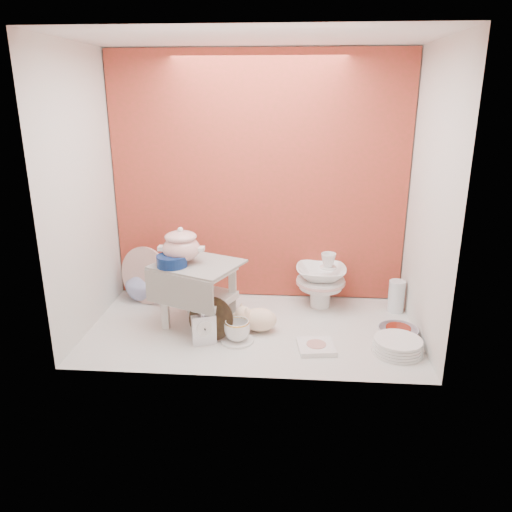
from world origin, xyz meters
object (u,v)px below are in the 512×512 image
Objects in this scene: blue_white_vase at (143,281)px; crystal_bowl at (398,334)px; step_stool at (199,295)px; dinner_plate_stack at (398,346)px; porcelain_tower at (321,280)px; plush_pig at (259,319)px; gold_rim_teacup at (237,330)px; soup_tureen at (181,245)px; floral_platter at (145,275)px; mantel_clock at (204,328)px.

crystal_bowl is at bearing -16.29° from blue_white_vase.
dinner_plate_stack is at bearing 11.09° from step_stool.
blue_white_vase is 0.68× the size of porcelain_tower.
porcelain_tower is (1.11, -0.03, 0.06)m from blue_white_vase.
plush_pig is 0.17m from gold_rim_teacup.
soup_tureen is 0.60m from blue_white_vase.
step_stool is 2.04× the size of crystal_bowl.
floral_platter is 1.53m from crystal_bowl.
soup_tureen is at bearing -45.79° from blue_white_vase.
step_stool is at bearing -155.21° from porcelain_tower.
plush_pig is (0.73, -0.34, -0.11)m from floral_platter.
plush_pig is 1.15× the size of crystal_bowl.
floral_platter is 0.79m from gold_rim_teacup.
floral_platter reaches higher than blue_white_vase.
floral_platter reaches higher than crystal_bowl.
floral_platter is at bearing 160.02° from dinner_plate_stack.
porcelain_tower is (-0.37, 0.55, 0.14)m from dinner_plate_stack.
gold_rim_teacup is at bearing -30.02° from soup_tureen.
step_stool is 1.10m from crystal_bowl.
gold_rim_teacup is at bearing -14.41° from step_stool.
step_stool is at bearing 167.50° from dinner_plate_stack.
crystal_bowl is at bearing -14.55° from floral_platter.
mantel_clock is 0.83m from porcelain_tower.
blue_white_vase is 0.75m from mantel_clock.
step_stool is 3.12× the size of gold_rim_teacup.
step_stool reaches higher than mantel_clock.
dinner_plate_stack is (0.99, -0.01, -0.05)m from mantel_clock.
soup_tureen is 0.94× the size of dinner_plate_stack.
mantel_clock is (0.49, -0.57, -0.03)m from blue_white_vase.
dinner_plate_stack is at bearing -56.39° from porcelain_tower.
blue_white_vase is 1.28× the size of mantel_clock.
plush_pig is 0.70× the size of porcelain_tower.
soup_tureen is at bearing -43.54° from floral_platter.
soup_tureen is 1.77× the size of gold_rim_teacup.
crystal_bowl is at bearing -13.27° from mantel_clock.
dinner_plate_stack is (0.71, -0.18, -0.03)m from plush_pig.
blue_white_vase is 0.87m from plush_pig.
gold_rim_teacup is at bearing -132.39° from porcelain_tower.
blue_white_vase is 0.91× the size of dinner_plate_stack.
porcelain_tower reaches higher than mantel_clock.
porcelain_tower is (0.35, 0.37, 0.10)m from plush_pig.
step_stool is at bearing -36.73° from floral_platter.
step_stool is 0.36m from plush_pig.
gold_rim_teacup is 0.65× the size of crystal_bowl.
floral_platter is (-0.39, 0.29, -0.01)m from step_stool.
gold_rim_teacup is (0.66, -0.53, -0.05)m from blue_white_vase.
porcelain_tower reaches higher than dinner_plate_stack.
dinner_plate_stack is 0.74× the size of porcelain_tower.
floral_platter is at bearing 169.04° from plush_pig.
plush_pig is 0.94× the size of dinner_plate_stack.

